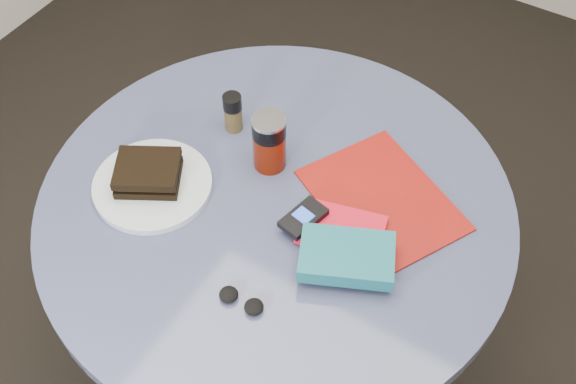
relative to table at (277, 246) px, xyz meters
The scene contains 11 objects.
ground 0.59m from the table, ahead, with size 4.00×4.00×0.00m, color black.
table is the anchor object (origin of this frame).
plate 0.31m from the table, 156.94° to the right, with size 0.25×0.25×0.02m, color silver.
sandwich 0.34m from the table, 158.30° to the right, with size 0.17×0.16×0.05m.
soda_can 0.25m from the table, 128.69° to the left, with size 0.08×0.08×0.14m.
pepper_grinder 0.32m from the table, 145.62° to the left, with size 0.05×0.05×0.10m.
magazine 0.28m from the table, 31.60° to the left, with size 0.32×0.24×0.01m, color maroon.
red_book 0.24m from the table, ahead, with size 0.17×0.11×0.01m, color red.
novel 0.29m from the table, 18.73° to the right, with size 0.18×0.12×0.03m, color #165B69.
mp3_player 0.21m from the table, 17.44° to the right, with size 0.07×0.11×0.02m.
headphones 0.31m from the table, 73.00° to the right, with size 0.09×0.04×0.02m.
Camera 1 is at (0.50, -0.78, 1.93)m, focal length 45.00 mm.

